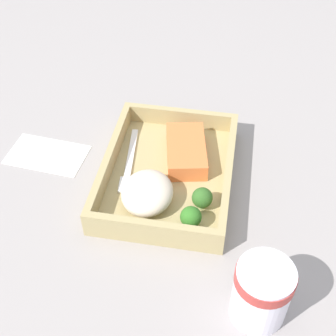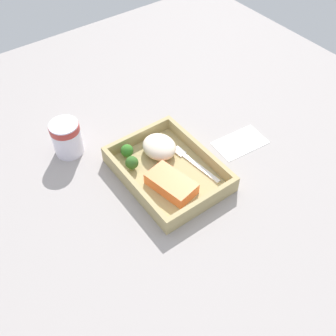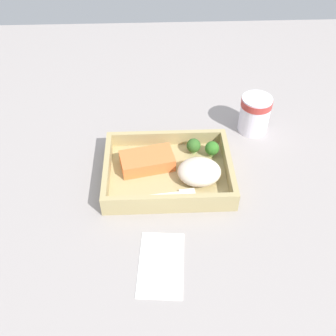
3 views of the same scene
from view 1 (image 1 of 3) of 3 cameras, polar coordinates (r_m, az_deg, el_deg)
ground_plane at (r=81.76cm, az=0.00°, el=-1.84°), size 160.00×160.00×2.00cm
takeout_tray at (r=80.60cm, az=0.00°, el=-1.06°), size 28.32×21.50×1.20cm
tray_rim at (r=78.92cm, az=0.00°, el=0.13°), size 28.32×21.50×3.50cm
salmon_fillet at (r=82.10cm, az=2.23°, el=2.09°), size 13.00×8.88×3.16cm
mashed_potatoes at (r=74.32cm, az=-2.55°, el=-3.02°), size 9.55×8.27×4.47cm
broccoli_floret_1 at (r=73.85cm, az=4.19°, el=-3.67°), size 3.32×3.32×3.85cm
broccoli_floret_2 at (r=71.14cm, az=2.80°, el=-6.01°), size 3.32×3.32×3.93cm
fork at (r=81.97cm, az=-4.73°, el=0.54°), size 15.89×3.32×0.44cm
paper_cup at (r=62.85cm, az=11.39°, el=-14.40°), size 7.67×7.67×9.59cm
receipt_slip at (r=88.08cm, az=-14.52°, el=1.61°), size 9.54×14.77×0.24cm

